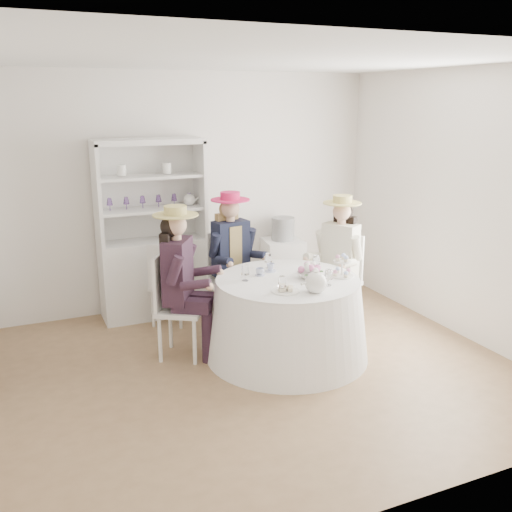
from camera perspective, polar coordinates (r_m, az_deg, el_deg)
name	(u,v)px	position (r m, az deg, el deg)	size (l,w,h in m)	color
ground	(260,369)	(5.33, 0.44, -11.22)	(4.50, 4.50, 0.00)	olive
ceiling	(261,58)	(4.77, 0.51, 19.16)	(4.50, 4.50, 0.00)	white
wall_back	(191,192)	(6.72, -6.55, 6.42)	(4.50, 4.50, 0.00)	white
wall_front	(410,297)	(3.22, 15.19, -3.95)	(4.50, 4.50, 0.00)	white
wall_right	(464,206)	(6.13, 20.12, 4.72)	(4.50, 4.50, 0.00)	white
tea_table	(287,318)	(5.45, 3.14, -6.20)	(1.55, 1.55, 0.77)	white
hutch	(153,254)	(6.50, -10.25, 0.15)	(1.27, 0.69, 1.99)	silver
side_table	(282,268)	(7.10, 2.66, -1.21)	(0.46, 0.46, 0.72)	silver
hatbox	(283,229)	(6.97, 2.71, 2.73)	(0.28, 0.28, 0.28)	black
guest_left	(180,274)	(5.33, -7.57, -1.77)	(0.63, 0.58, 1.46)	silver
guest_mid	(232,251)	(6.10, -2.43, 0.53)	(0.54, 0.57, 1.45)	silver
guest_right	(339,253)	(6.13, 8.31, 0.27)	(0.61, 0.55, 1.42)	silver
spare_chair	(168,281)	(6.20, -8.79, -2.53)	(0.53, 0.53, 0.93)	silver
teacup_a	(260,272)	(5.40, 0.40, -1.64)	(0.08, 0.08, 0.06)	white
teacup_b	(271,268)	(5.52, 1.46, -1.20)	(0.08, 0.08, 0.07)	white
teacup_c	(311,269)	(5.49, 5.50, -1.34)	(0.09, 0.09, 0.07)	white
flower_bowl	(309,276)	(5.32, 5.35, -2.02)	(0.21, 0.21, 0.05)	white
flower_arrangement	(311,269)	(5.35, 5.53, -1.29)	(0.17, 0.17, 0.06)	pink
table_teapot	(316,283)	(4.95, 6.03, -2.66)	(0.27, 0.19, 0.20)	white
sandwich_plate	(286,290)	(4.96, 2.99, -3.43)	(0.24, 0.24, 0.05)	white
cupcake_stand	(342,269)	(5.42, 8.59, -1.25)	(0.22, 0.22, 0.21)	white
stemware_set	(288,271)	(5.29, 3.21, -1.53)	(0.84, 0.81, 0.15)	white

